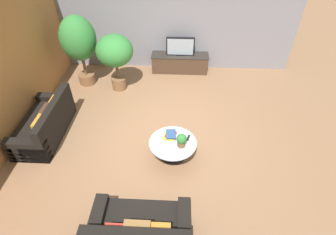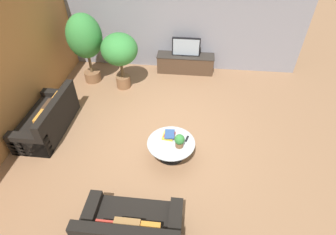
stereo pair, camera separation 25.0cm
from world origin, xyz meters
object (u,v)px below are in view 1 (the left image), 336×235
Objects in this scene: couch_by_wall at (45,124)px; potted_palm_tall at (79,41)px; coffee_table at (173,146)px; potted_palm_corner at (115,53)px; media_console at (180,63)px; potted_plant_tabletop at (181,140)px; couch_near_entry at (140,231)px; television at (180,47)px.

potted_palm_tall is at bearing 172.16° from couch_by_wall.
potted_palm_corner reaches higher than coffee_table.
potted_plant_tabletop reaches higher than media_console.
potted_palm_tall reaches higher than potted_plant_tabletop.
media_console is at bearing 91.20° from potted_plant_tabletop.
potted_palm_tall is 4.00m from potted_plant_tabletop.
couch_near_entry is at bearing -109.34° from potted_plant_tabletop.
potted_palm_tall is at bearing -64.55° from couch_near_entry.
coffee_table is at bearing -103.53° from couch_near_entry.
television is at bearing 16.78° from potted_palm_tall.
potted_palm_corner is (-1.70, -1.05, 0.81)m from media_console.
couch_by_wall is 0.90× the size of potted_palm_tall.
potted_palm_tall reaches higher than potted_palm_corner.
potted_plant_tabletop is at bearing -109.34° from couch_near_entry.
couch_near_entry is at bearing 46.36° from couch_by_wall.
media_console is 0.88× the size of potted_palm_tall.
potted_palm_tall is (-2.69, -0.81, 0.48)m from television.
coffee_table is 2.94m from couch_by_wall.
potted_palm_tall is at bearing 133.64° from coffee_table.
media_console is 1.10× the size of potted_palm_corner.
coffee_table is 3.06m from potted_palm_corner.
potted_palm_corner is 5.39× the size of potted_plant_tabletop.
potted_palm_corner reaches higher than television.
media_console is 3.62m from potted_plant_tabletop.
potted_palm_corner is at bearing -13.54° from potted_palm_tall.
couch_by_wall is at bearing -123.40° from potted_palm_corner.
potted_palm_corner is (-1.17, 4.29, 0.80)m from couch_near_entry.
media_console is 3.53m from coffee_table.
potted_palm_corner is (1.29, 1.95, 0.80)m from couch_by_wall.
television is 3.57m from coffee_table.
potted_plant_tabletop is (3.06, -0.61, 0.26)m from couch_by_wall.
coffee_table is at bearing -91.56° from television.
potted_plant_tabletop is (0.17, -0.08, 0.28)m from coffee_table.
potted_palm_corner reaches higher than couch_near_entry.
media_console reaches higher than coffee_table.
potted_palm_tall is 6.73× the size of potted_plant_tabletop.
media_console is at bearing -95.69° from couch_near_entry.
media_console is 2.98m from potted_palm_tall.
potted_palm_tall is (-2.15, 4.53, 1.01)m from couch_near_entry.
television is at bearing -90.00° from media_console.
couch_near_entry is (-0.44, -1.81, 0.01)m from coffee_table.
potted_palm_corner is (-1.70, -1.05, 0.28)m from television.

